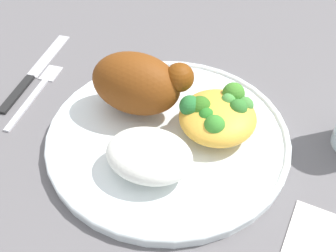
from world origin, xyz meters
TOP-DOWN VIEW (x-y plane):
  - ground_plane at (0.00, 0.00)m, footprint 2.00×2.00m
  - plate at (0.00, 0.00)m, footprint 0.29×0.29m
  - roasted_chicken at (-0.05, 0.03)m, footprint 0.12×0.07m
  - rice_pile at (0.00, -0.06)m, footprint 0.10×0.07m
  - mac_cheese_with_broccoli at (0.05, 0.03)m, footprint 0.09×0.09m
  - fork at (-0.20, 0.02)m, footprint 0.03×0.14m
  - knife at (-0.23, 0.05)m, footprint 0.03×0.19m

SIDE VIEW (x-z plane):
  - ground_plane at x=0.00m, z-range 0.00..0.00m
  - fork at x=-0.20m, z-range 0.00..0.01m
  - knife at x=-0.23m, z-range 0.00..0.01m
  - plate at x=0.00m, z-range 0.00..0.02m
  - rice_pile at x=0.00m, z-range 0.02..0.06m
  - mac_cheese_with_broccoli at x=0.05m, z-range 0.01..0.06m
  - roasted_chicken at x=-0.05m, z-range 0.02..0.09m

